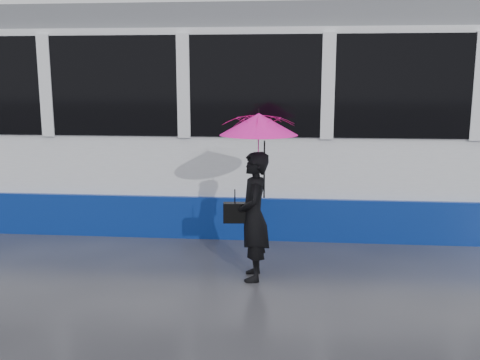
# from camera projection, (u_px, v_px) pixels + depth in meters

# --- Properties ---
(ground) EXTENTS (90.00, 90.00, 0.00)m
(ground) POSITION_uv_depth(u_px,v_px,m) (240.00, 270.00, 6.55)
(ground) COLOR #28282D
(ground) RESTS_ON ground
(rails) EXTENTS (34.00, 1.51, 0.02)m
(rails) POSITION_uv_depth(u_px,v_px,m) (253.00, 217.00, 8.99)
(rails) COLOR #3F3D38
(rails) RESTS_ON ground
(tram) EXTENTS (26.00, 2.56, 3.35)m
(tram) POSITION_uv_depth(u_px,v_px,m) (229.00, 120.00, 8.73)
(tram) COLOR white
(tram) RESTS_ON ground
(woman) EXTENTS (0.40, 0.57, 1.50)m
(woman) POSITION_uv_depth(u_px,v_px,m) (254.00, 216.00, 6.14)
(woman) COLOR black
(woman) RESTS_ON ground
(umbrella) EXTENTS (0.95, 0.95, 1.01)m
(umbrella) POSITION_uv_depth(u_px,v_px,m) (259.00, 139.00, 5.97)
(umbrella) COLOR #FF1550
(umbrella) RESTS_ON ground
(handbag) EXTENTS (0.28, 0.14, 0.41)m
(handbag) POSITION_uv_depth(u_px,v_px,m) (235.00, 213.00, 6.17)
(handbag) COLOR black
(handbag) RESTS_ON ground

